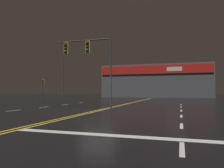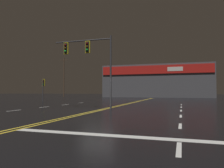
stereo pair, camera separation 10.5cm
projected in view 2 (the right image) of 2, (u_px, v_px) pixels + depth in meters
The scene contains 6 objects.
ground_plane at pixel (97, 111), 15.45m from camera, with size 200.00×200.00×0.00m, color black.
road_markings at pixel (105, 113), 13.50m from camera, with size 16.79×60.00×0.01m.
traffic_signal_median at pixel (87, 54), 17.57m from camera, with size 4.96×0.36×5.74m.
traffic_signal_corner_northwest at pixel (43, 85), 30.39m from camera, with size 0.42×0.36×3.09m.
building_backdrop at pixel (157, 82), 53.08m from camera, with size 24.86×10.23×7.52m.
utility_pole_row at pixel (153, 75), 48.05m from camera, with size 47.93×0.26×9.89m.
Camera 2 is at (5.74, -14.44, 1.36)m, focal length 35.00 mm.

